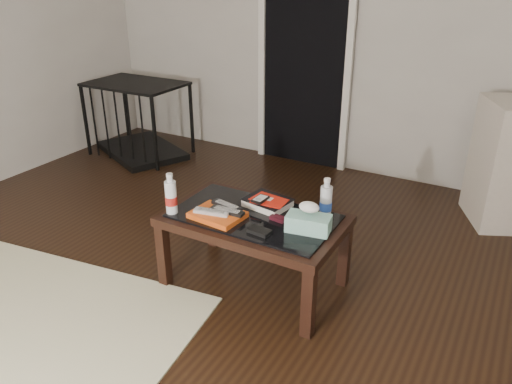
{
  "coord_description": "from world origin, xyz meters",
  "views": [
    {
      "loc": [
        1.43,
        -1.7,
        1.75
      ],
      "look_at": [
        0.16,
        0.58,
        0.55
      ],
      "focal_mm": 35.0,
      "sensor_mm": 36.0,
      "label": 1
    }
  ],
  "objects_px": {
    "pet_crate": "(140,131)",
    "water_bottle_left": "(171,193)",
    "water_bottle_right": "(326,199)",
    "tissue_box": "(308,223)",
    "coffee_table": "(254,225)",
    "textbook": "(268,203)"
  },
  "relations": [
    {
      "from": "pet_crate",
      "to": "water_bottle_left",
      "type": "relative_size",
      "value": 4.49
    },
    {
      "from": "water_bottle_right",
      "to": "tissue_box",
      "type": "xyz_separation_m",
      "value": [
        -0.02,
        -0.18,
        -0.07
      ]
    },
    {
      "from": "coffee_table",
      "to": "tissue_box",
      "type": "xyz_separation_m",
      "value": [
        0.34,
        -0.02,
        0.11
      ]
    },
    {
      "from": "coffee_table",
      "to": "water_bottle_right",
      "type": "height_order",
      "value": "water_bottle_right"
    },
    {
      "from": "water_bottle_left",
      "to": "water_bottle_right",
      "type": "bearing_deg",
      "value": 24.66
    },
    {
      "from": "coffee_table",
      "to": "textbook",
      "type": "xyz_separation_m",
      "value": [
        0.01,
        0.14,
        0.09
      ]
    },
    {
      "from": "textbook",
      "to": "tissue_box",
      "type": "distance_m",
      "value": 0.36
    },
    {
      "from": "water_bottle_right",
      "to": "tissue_box",
      "type": "distance_m",
      "value": 0.2
    },
    {
      "from": "coffee_table",
      "to": "water_bottle_left",
      "type": "relative_size",
      "value": 4.2
    },
    {
      "from": "textbook",
      "to": "water_bottle_right",
      "type": "height_order",
      "value": "water_bottle_right"
    },
    {
      "from": "coffee_table",
      "to": "water_bottle_right",
      "type": "relative_size",
      "value": 4.2
    },
    {
      "from": "pet_crate",
      "to": "water_bottle_right",
      "type": "relative_size",
      "value": 4.49
    },
    {
      "from": "coffee_table",
      "to": "textbook",
      "type": "distance_m",
      "value": 0.16
    },
    {
      "from": "textbook",
      "to": "water_bottle_left",
      "type": "height_order",
      "value": "water_bottle_left"
    },
    {
      "from": "water_bottle_right",
      "to": "tissue_box",
      "type": "relative_size",
      "value": 1.03
    },
    {
      "from": "textbook",
      "to": "water_bottle_left",
      "type": "relative_size",
      "value": 1.05
    },
    {
      "from": "textbook",
      "to": "water_bottle_left",
      "type": "bearing_deg",
      "value": -132.83
    },
    {
      "from": "coffee_table",
      "to": "textbook",
      "type": "bearing_deg",
      "value": 84.82
    },
    {
      "from": "coffee_table",
      "to": "pet_crate",
      "type": "relative_size",
      "value": 0.94
    },
    {
      "from": "water_bottle_right",
      "to": "textbook",
      "type": "bearing_deg",
      "value": -175.92
    },
    {
      "from": "coffee_table",
      "to": "water_bottle_left",
      "type": "height_order",
      "value": "water_bottle_left"
    },
    {
      "from": "textbook",
      "to": "water_bottle_right",
      "type": "relative_size",
      "value": 1.05
    }
  ]
}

